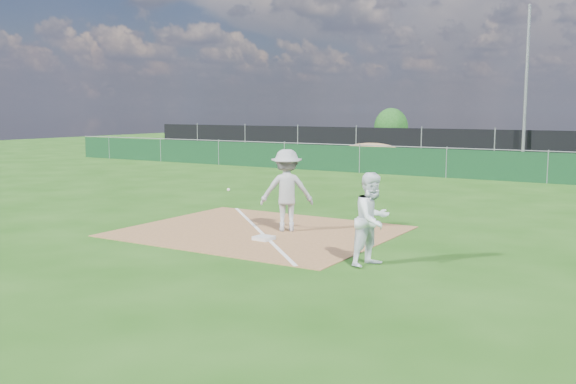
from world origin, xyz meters
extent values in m
plane|color=#1D4D10|center=(0.00, 10.00, 0.00)|extent=(90.00, 90.00, 0.00)
cube|color=brown|center=(0.00, 1.00, 0.01)|extent=(6.00, 5.00, 0.02)
cube|color=white|center=(0.00, 1.00, 0.03)|extent=(5.01, 5.01, 0.01)
cube|color=#0D3218|center=(0.00, 15.00, 0.60)|extent=(44.00, 0.05, 1.20)
ellipsoid|color=olive|center=(-5.00, 18.50, 0.58)|extent=(3.38, 2.60, 1.17)
cube|color=black|center=(0.00, 23.00, 0.90)|extent=(46.00, 0.04, 1.80)
cube|color=black|center=(0.00, 28.00, 0.01)|extent=(46.00, 9.00, 0.01)
cylinder|color=slate|center=(1.50, 22.70, 4.00)|extent=(0.16, 0.16, 8.00)
cube|color=silver|center=(0.66, 0.20, 0.06)|extent=(0.41, 0.41, 0.08)
imported|color=#ACACAF|center=(0.53, 1.37, 0.98)|extent=(1.43, 1.27, 1.92)
sphere|color=white|center=(-1.29, 1.53, 0.86)|extent=(0.08, 0.08, 0.08)
imported|color=white|center=(3.61, -0.63, 0.87)|extent=(0.87, 0.99, 1.73)
imported|color=#A1A3A9|center=(-6.93, 26.71, 0.81)|extent=(5.07, 3.56, 1.60)
imported|color=black|center=(-2.74, 28.21, 0.71)|extent=(4.37, 1.80, 1.41)
cylinder|color=#382316|center=(-9.86, 32.76, 0.41)|extent=(0.24, 0.24, 0.82)
ellipsoid|color=#174B15|center=(-9.86, 32.76, 1.51)|extent=(2.47, 2.47, 2.84)
camera|label=1|loc=(8.35, -11.32, 2.88)|focal=40.00mm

